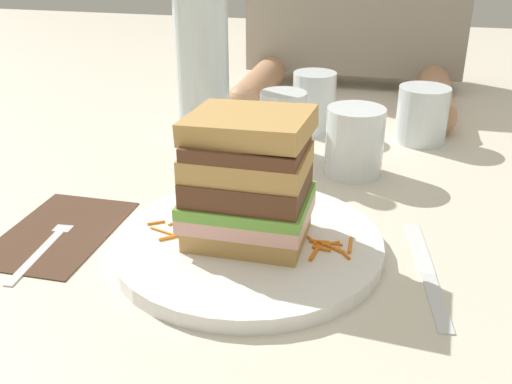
{
  "coord_description": "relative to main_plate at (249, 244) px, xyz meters",
  "views": [
    {
      "loc": [
        0.14,
        -0.54,
        0.33
      ],
      "look_at": [
        0.0,
        0.02,
        0.06
      ],
      "focal_mm": 41.88,
      "sensor_mm": 36.0,
      "label": 1
    }
  ],
  "objects": [
    {
      "name": "carrot_shred_5",
      "position": [
        -0.07,
        -0.0,
        0.01
      ],
      "size": [
        0.02,
        0.02,
        0.0
      ],
      "primitive_type": "cylinder",
      "rotation": [
        0.0,
        1.57,
        5.66
      ],
      "color": "orange",
      "rests_on": "main_plate"
    },
    {
      "name": "carrot_shred_7",
      "position": [
        0.08,
        -0.01,
        0.01
      ],
      "size": [
        0.02,
        0.01,
        0.0
      ],
      "primitive_type": "cylinder",
      "rotation": [
        0.0,
        1.57,
        2.99
      ],
      "color": "orange",
      "rests_on": "main_plate"
    },
    {
      "name": "main_plate",
      "position": [
        0.0,
        0.0,
        0.0
      ],
      "size": [
        0.29,
        0.29,
        0.02
      ],
      "primitive_type": "cylinder",
      "color": "white",
      "rests_on": "ground_plane"
    },
    {
      "name": "knife",
      "position": [
        0.19,
        -0.0,
        -0.01
      ],
      "size": [
        0.04,
        0.2,
        0.0
      ],
      "color": "silver",
      "rests_on": "ground_plane"
    },
    {
      "name": "carrot_shred_4",
      "position": [
        -0.08,
        -0.02,
        0.01
      ],
      "size": [
        0.03,
        0.02,
        0.0
      ],
      "primitive_type": "cylinder",
      "rotation": [
        0.0,
        1.57,
        0.7
      ],
      "color": "orange",
      "rests_on": "main_plate"
    },
    {
      "name": "carrot_shred_12",
      "position": [
        0.11,
        0.01,
        0.01
      ],
      "size": [
        0.0,
        0.03,
        0.0
      ],
      "primitive_type": "cylinder",
      "rotation": [
        0.0,
        1.57,
        4.74
      ],
      "color": "orange",
      "rests_on": "main_plate"
    },
    {
      "name": "carrot_shred_3",
      "position": [
        -0.09,
        -0.01,
        0.01
      ],
      "size": [
        0.03,
        0.01,
        0.0
      ],
      "primitive_type": "cylinder",
      "rotation": [
        0.0,
        1.57,
        5.98
      ],
      "color": "orange",
      "rests_on": "main_plate"
    },
    {
      "name": "empty_tumbler_2",
      "position": [
        0.18,
        0.39,
        0.04
      ],
      "size": [
        0.08,
        0.08,
        0.09
      ],
      "primitive_type": "cylinder",
      "color": "silver",
      "rests_on": "ground_plane"
    },
    {
      "name": "carrot_shred_10",
      "position": [
        0.07,
        -0.02,
        0.01
      ],
      "size": [
        0.01,
        0.03,
        0.0
      ],
      "primitive_type": "cylinder",
      "rotation": [
        0.0,
        1.57,
        4.57
      ],
      "color": "orange",
      "rests_on": "main_plate"
    },
    {
      "name": "ground_plane",
      "position": [
        -0.0,
        0.01,
        -0.01
      ],
      "size": [
        3.0,
        3.0,
        0.0
      ],
      "primitive_type": "plane",
      "color": "beige"
    },
    {
      "name": "sandwich",
      "position": [
        -0.0,
        0.0,
        0.07
      ],
      "size": [
        0.13,
        0.11,
        0.14
      ],
      "color": "tan",
      "rests_on": "main_plate"
    },
    {
      "name": "juice_glass",
      "position": [
        0.09,
        0.24,
        0.03
      ],
      "size": [
        0.08,
        0.08,
        0.09
      ],
      "color": "white",
      "rests_on": "ground_plane"
    },
    {
      "name": "fork",
      "position": [
        -0.22,
        -0.03,
        -0.0
      ],
      "size": [
        0.03,
        0.17,
        0.0
      ],
      "color": "silver",
      "rests_on": "napkin_dark"
    },
    {
      "name": "carrot_shred_2",
      "position": [
        -0.07,
        -0.01,
        0.01
      ],
      "size": [
        0.03,
        0.02,
        0.0
      ],
      "primitive_type": "cylinder",
      "rotation": [
        0.0,
        1.57,
        5.85
      ],
      "color": "orange",
      "rests_on": "main_plate"
    },
    {
      "name": "carrot_shred_14",
      "position": [
        0.07,
        0.01,
        0.01
      ],
      "size": [
        0.02,
        0.02,
        0.0
      ],
      "primitive_type": "cylinder",
      "rotation": [
        0.0,
        1.57,
        2.24
      ],
      "color": "orange",
      "rests_on": "main_plate"
    },
    {
      "name": "water_bottle",
      "position": [
        -0.15,
        0.3,
        0.12
      ],
      "size": [
        0.08,
        0.08,
        0.29
      ],
      "color": "silver",
      "rests_on": "ground_plane"
    },
    {
      "name": "carrot_shred_13",
      "position": [
        0.07,
        0.01,
        0.01
      ],
      "size": [
        0.02,
        0.0,
        0.0
      ],
      "primitive_type": "cylinder",
      "rotation": [
        0.0,
        1.57,
        0.04
      ],
      "color": "orange",
      "rests_on": "main_plate"
    },
    {
      "name": "carrot_shred_6",
      "position": [
        0.09,
        0.01,
        0.01
      ],
      "size": [
        0.03,
        0.0,
        0.0
      ],
      "primitive_type": "cylinder",
      "rotation": [
        0.0,
        1.57,
        6.26
      ],
      "color": "orange",
      "rests_on": "main_plate"
    },
    {
      "name": "carrot_shred_0",
      "position": [
        -0.09,
        0.01,
        0.01
      ],
      "size": [
        0.01,
        0.02,
        0.0
      ],
      "primitive_type": "cylinder",
      "rotation": [
        0.0,
        1.57,
        1.04
      ],
      "color": "orange",
      "rests_on": "main_plate"
    },
    {
      "name": "empty_tumbler_0",
      "position": [
        0.01,
        0.4,
        0.04
      ],
      "size": [
        0.07,
        0.07,
        0.1
      ],
      "primitive_type": "cylinder",
      "color": "silver",
      "rests_on": "ground_plane"
    },
    {
      "name": "carrot_shred_1",
      "position": [
        -0.11,
        0.01,
        0.01
      ],
      "size": [
        0.02,
        0.01,
        0.0
      ],
      "primitive_type": "cylinder",
      "rotation": [
        0.0,
        1.57,
        0.6
      ],
      "color": "orange",
      "rests_on": "main_plate"
    },
    {
      "name": "carrot_shred_11",
      "position": [
        0.1,
        -0.01,
        0.01
      ],
      "size": [
        0.02,
        0.02,
        0.0
      ],
      "primitive_type": "cylinder",
      "rotation": [
        0.0,
        1.57,
        5.34
      ],
      "color": "orange",
      "rests_on": "main_plate"
    },
    {
      "name": "carrot_shred_9",
      "position": [
        0.09,
        0.0,
        0.01
      ],
      "size": [
        0.02,
        0.01,
        0.0
      ],
      "primitive_type": "cylinder",
      "rotation": [
        0.0,
        1.57,
        0.55
      ],
      "color": "orange",
      "rests_on": "main_plate"
    },
    {
      "name": "napkin_dark",
      "position": [
        -0.22,
        -0.01,
        -0.01
      ],
      "size": [
        0.12,
        0.18,
        0.0
      ],
      "primitive_type": "cube",
      "rotation": [
        0.0,
        0.0,
        -0.0
      ],
      "color": "#4C3323",
      "rests_on": "ground_plane"
    },
    {
      "name": "carrot_shred_8",
      "position": [
        0.09,
        -0.0,
        0.01
      ],
      "size": [
        0.03,
        0.02,
        0.0
      ],
      "primitive_type": "cylinder",
      "rotation": [
        0.0,
        1.57,
        2.61
      ],
      "color": "orange",
      "rests_on": "main_plate"
    },
    {
      "name": "empty_tumbler_1",
      "position": [
        -0.02,
        0.29,
        0.04
      ],
      "size": [
        0.07,
        0.07,
        0.1
      ],
      "primitive_type": "cylinder",
      "color": "silver",
      "rests_on": "ground_plane"
    }
  ]
}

